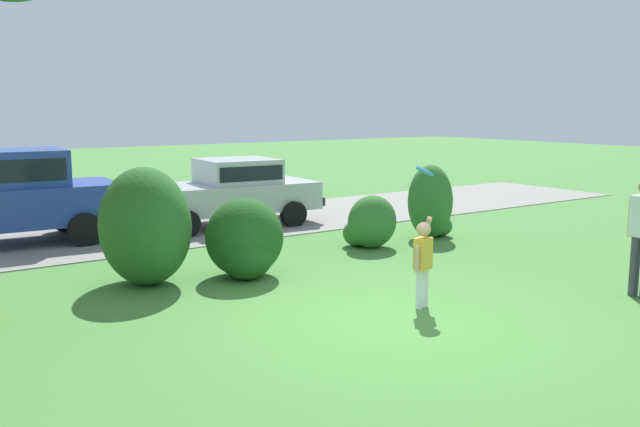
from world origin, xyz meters
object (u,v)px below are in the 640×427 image
at_px(child_thrower, 423,257).
at_px(frisbee, 425,171).
at_px(parked_suv, 0,193).
at_px(parked_sedan, 229,190).

distance_m(child_thrower, frisbee, 1.28).
height_order(parked_suv, child_thrower, parked_suv).
bearing_deg(parked_suv, child_thrower, -63.50).
relative_size(parked_sedan, child_thrower, 3.52).
height_order(parked_suv, frisbee, frisbee).
bearing_deg(parked_suv, frisbee, -59.92).
distance_m(parked_suv, child_thrower, 8.89).
distance_m(parked_sedan, frisbee, 7.14).
bearing_deg(frisbee, parked_suv, 120.08).
bearing_deg(parked_sedan, child_thrower, -96.72).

